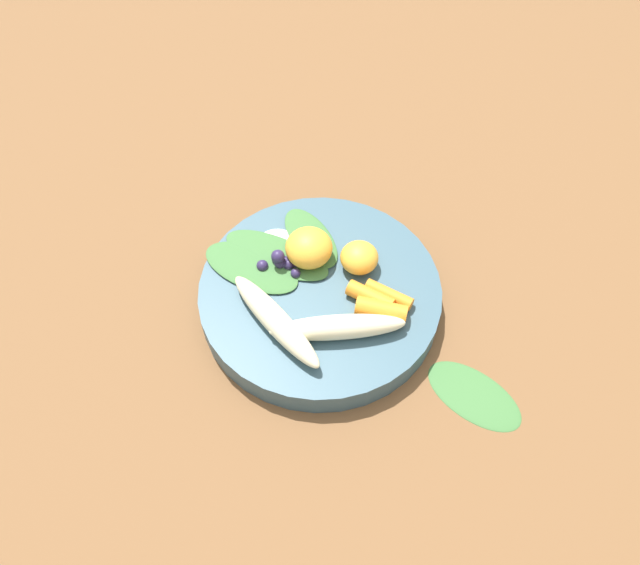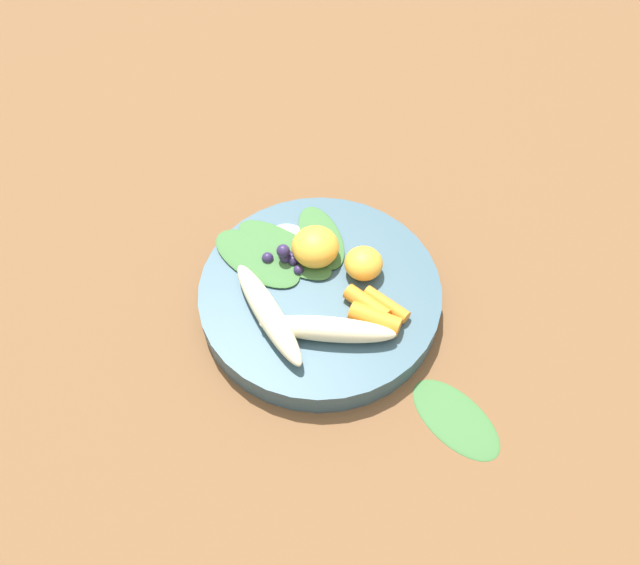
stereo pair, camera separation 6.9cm
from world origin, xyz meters
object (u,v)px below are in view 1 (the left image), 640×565
(bowl, at_px, (320,296))
(kale_leaf_stray, at_px, (474,395))
(orange_segment_near, at_px, (309,248))
(banana_peeled_left, at_px, (338,327))
(banana_peeled_right, at_px, (276,320))

(bowl, xyz_separation_m, kale_leaf_stray, (0.14, -0.14, -0.01))
(orange_segment_near, bearing_deg, bowl, -81.89)
(kale_leaf_stray, bearing_deg, orange_segment_near, 176.97)
(bowl, distance_m, banana_peeled_left, 0.07)
(banana_peeled_left, xyz_separation_m, orange_segment_near, (-0.01, 0.10, 0.01))
(banana_peeled_right, distance_m, orange_segment_near, 0.10)
(bowl, distance_m, banana_peeled_right, 0.07)
(orange_segment_near, bearing_deg, kale_leaf_stray, -50.86)
(bowl, relative_size, banana_peeled_left, 1.89)
(banana_peeled_left, height_order, orange_segment_near, orange_segment_near)
(banana_peeled_left, height_order, kale_leaf_stray, banana_peeled_left)
(banana_peeled_right, bearing_deg, kale_leaf_stray, 33.53)
(banana_peeled_right, relative_size, orange_segment_near, 2.69)
(bowl, height_order, banana_peeled_left, banana_peeled_left)
(bowl, distance_m, kale_leaf_stray, 0.19)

